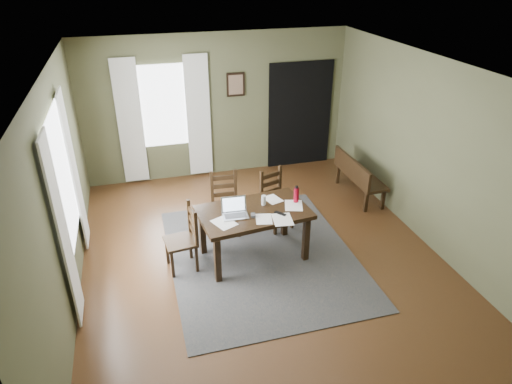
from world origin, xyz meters
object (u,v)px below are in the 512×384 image
object	(u,v)px
chair_back_right	(276,200)
bench	(357,174)
dining_table	(254,216)
water_bottle	(296,195)
chair_end	(184,239)
chair_back_left	(226,204)
laptop	(235,210)

from	to	relation	value
chair_back_right	bench	bearing A→B (deg)	-0.61
dining_table	water_bottle	size ratio (longest dim) A/B	6.32
bench	chair_end	bearing A→B (deg)	111.80
chair_end	water_bottle	distance (m)	1.68
chair_back_right	bench	world-z (taller)	chair_back_right
chair_back_right	chair_back_left	bearing A→B (deg)	156.12
chair_back_left	bench	size ratio (longest dim) A/B	0.74
dining_table	bench	distance (m)	2.62
laptop	water_bottle	distance (m)	0.93
laptop	water_bottle	xyz separation A→B (m)	(0.92, 0.11, 0.06)
chair_end	water_bottle	world-z (taller)	water_bottle
chair_back_right	laptop	bearing A→B (deg)	-157.52
dining_table	laptop	distance (m)	0.32
bench	laptop	size ratio (longest dim) A/B	3.67
bench	water_bottle	distance (m)	2.07
water_bottle	laptop	bearing A→B (deg)	-173.25
bench	water_bottle	xyz separation A→B (m)	(-1.61, -1.22, 0.44)
dining_table	chair_end	distance (m)	1.00
chair_back_left	chair_back_right	bearing A→B (deg)	-0.54
chair_back_right	bench	distance (m)	1.81
chair_back_right	bench	xyz separation A→B (m)	(1.71, 0.59, -0.03)
chair_back_left	bench	world-z (taller)	chair_back_left
bench	water_bottle	size ratio (longest dim) A/B	5.21
chair_end	water_bottle	xyz separation A→B (m)	(1.63, 0.07, 0.41)
laptop	water_bottle	bearing A→B (deg)	10.23
chair_end	chair_back_left	distance (m)	1.07
bench	laptop	world-z (taller)	laptop
chair_back_left	chair_back_right	xyz separation A→B (m)	(0.79, -0.06, -0.01)
water_bottle	bench	bearing A→B (deg)	37.16
chair_back_left	chair_back_right	distance (m)	0.79
dining_table	chair_end	world-z (taller)	chair_end
chair_end	chair_back_left	xyz separation A→B (m)	(0.74, 0.77, 0.02)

